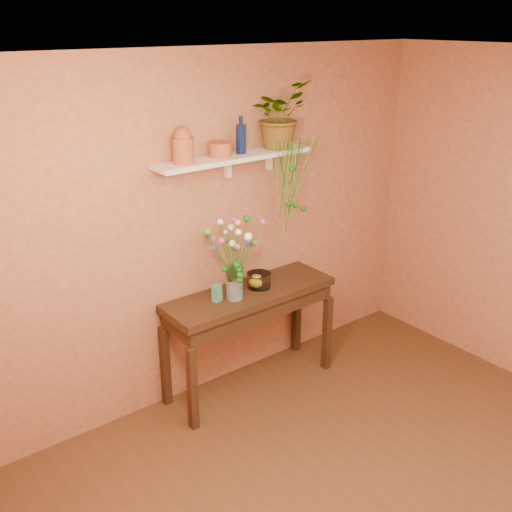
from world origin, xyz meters
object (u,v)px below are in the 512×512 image
at_px(spider_plant, 279,115).
at_px(glass_vase, 234,285).
at_px(bouquet, 234,243).
at_px(terracotta_jug, 183,146).
at_px(blue_bottle, 241,138).
at_px(glass_bowl, 259,281).
at_px(sideboard, 250,305).

relative_size(spider_plant, glass_vase, 1.86).
bearing_deg(glass_vase, bouquet, -125.76).
height_order(terracotta_jug, bouquet, terracotta_jug).
xyz_separation_m(terracotta_jug, glass_vase, (0.31, -0.16, -1.07)).
xyz_separation_m(terracotta_jug, bouquet, (0.29, -0.17, -0.72)).
height_order(blue_bottle, glass_vase, blue_bottle).
bearing_deg(bouquet, terracotta_jug, 149.34).
xyz_separation_m(spider_plant, glass_bowl, (-0.28, -0.11, -1.27)).
distance_m(terracotta_jug, blue_bottle, 0.51).
height_order(terracotta_jug, spider_plant, spider_plant).
xyz_separation_m(glass_vase, glass_bowl, (0.28, 0.06, -0.06)).
distance_m(blue_bottle, glass_vase, 1.10).
height_order(bouquet, glass_bowl, bouquet).
bearing_deg(glass_vase, sideboard, 12.65).
xyz_separation_m(glass_vase, bouquet, (-0.01, -0.02, 0.35)).
relative_size(sideboard, spider_plant, 2.84).
relative_size(terracotta_jug, spider_plant, 0.50).
bearing_deg(spider_plant, glass_bowl, -157.97).
distance_m(terracotta_jug, glass_bowl, 1.28).
bearing_deg(terracotta_jug, sideboard, -13.55).
distance_m(sideboard, glass_bowl, 0.21).
distance_m(blue_bottle, bouquet, 0.77).
distance_m(sideboard, spider_plant, 1.50).
xyz_separation_m(sideboard, terracotta_jug, (-0.48, 0.12, 1.32)).
relative_size(spider_plant, glass_bowl, 2.60).
bearing_deg(glass_vase, terracotta_jug, 152.84).
height_order(glass_vase, bouquet, bouquet).
bearing_deg(terracotta_jug, spider_plant, 0.98).
height_order(sideboard, glass_bowl, glass_bowl).
relative_size(glass_vase, bouquet, 0.51).
distance_m(glass_vase, bouquet, 0.35).
xyz_separation_m(terracotta_jug, spider_plant, (0.86, 0.01, 0.13)).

